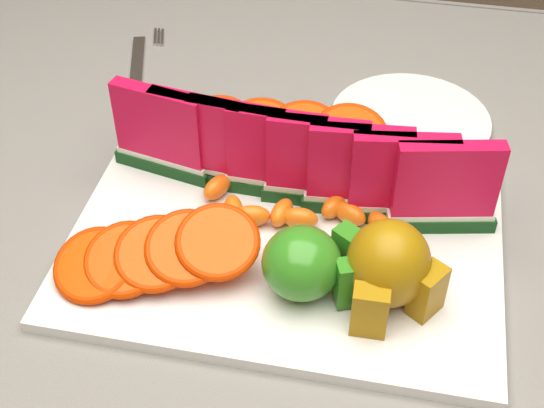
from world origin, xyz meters
The scene contains 11 objects.
table centered at (0.00, 0.00, 0.65)m, with size 1.40×0.90×0.75m.
tablecloth centered at (0.00, 0.00, 0.72)m, with size 1.53×1.03×0.20m.
platter centered at (0.05, 0.00, 0.76)m, with size 0.40×0.30×0.01m.
apple_cluster centered at (0.08, -0.06, 0.80)m, with size 0.10×0.08×0.06m.
pear_cluster centered at (0.15, -0.06, 0.81)m, with size 0.10×0.10×0.08m.
side_plate centered at (0.15, 0.21, 0.76)m, with size 0.24×0.24×0.01m.
fork centered at (-0.18, 0.26, 0.76)m, with size 0.06×0.19×0.00m.
watermelon_row centered at (0.05, 0.05, 0.82)m, with size 0.39×0.07×0.10m.
orange_fan_front centered at (-0.05, -0.07, 0.80)m, with size 0.19×0.12×0.05m.
orange_fan_back centered at (0.02, 0.13, 0.79)m, with size 0.23×0.10×0.04m.
tangerine_segments centered at (0.05, 0.02, 0.78)m, with size 0.20×0.07×0.02m.
Camera 1 is at (0.14, -0.50, 1.27)m, focal length 50.00 mm.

